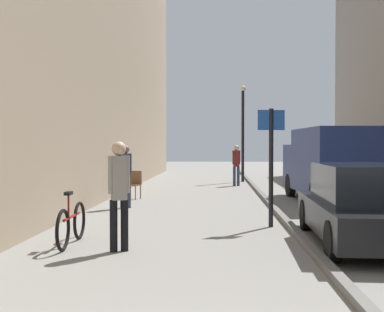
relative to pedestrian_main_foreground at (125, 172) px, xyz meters
The scene contains 11 objects.
ground_plane 2.85m from the pedestrian_main_foreground, ahead, with size 80.00×80.00×0.00m, color gray.
kerb_strip 4.33m from the pedestrian_main_foreground, ahead, with size 0.16×40.00×0.12m, color #615F5B.
pedestrian_main_foreground is the anchor object (origin of this frame).
pedestrian_mid_block 8.57m from the pedestrian_main_foreground, 66.01° to the left, with size 0.36×0.25×1.81m.
pedestrian_far_crossing 5.74m from the pedestrian_main_foreground, 80.25° to the right, with size 0.35×0.28×1.86m.
delivery_van 6.42m from the pedestrian_main_foreground, 15.59° to the left, with size 2.23×4.98×2.32m.
parked_car 7.17m from the pedestrian_main_foreground, 42.44° to the right, with size 1.97×4.26×1.45m.
street_sign_post 4.90m from the pedestrian_main_foreground, 38.66° to the right, with size 0.60×0.12×2.60m.
lamp_post 11.11m from the pedestrian_main_foreground, 69.21° to the left, with size 0.28×0.28×4.76m.
bicycle_leaning 5.23m from the pedestrian_main_foreground, 89.89° to the right, with size 0.10×1.77×0.98m.
cafe_chair_near_window 2.43m from the pedestrian_main_foreground, 93.89° to the left, with size 0.55×0.55×0.94m.
Camera 1 is at (0.00, -2.10, 1.79)m, focal length 45.19 mm.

